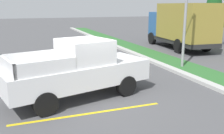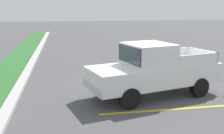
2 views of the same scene
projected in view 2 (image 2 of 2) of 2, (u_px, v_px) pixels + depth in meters
ground_plane at (142, 94)px, 10.84m from camera, size 120.00×120.00×0.00m
parking_line_near at (168, 110)px, 9.20m from camera, size 0.12×4.80×0.01m
parking_line_far at (142, 85)px, 12.17m from camera, size 0.12×4.80×0.01m
curb_strip at (12, 100)px, 9.93m from camera, size 56.00×0.40×0.15m
pickup_truck_main at (153, 70)px, 10.44m from camera, size 3.15×5.53×2.10m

